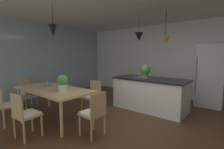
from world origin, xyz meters
The scene contains 17 objects.
ground_plane centered at (0.00, 0.00, -0.02)m, with size 10.00×8.40×0.04m, color #4C301E.
wall_back_kitchen centered at (0.00, 3.26, 1.35)m, with size 10.00×0.12×2.70m, color white.
window_wall_left_glazing centered at (-4.06, 0.00, 1.35)m, with size 0.06×8.40×2.70m, color #9EB7C6.
dining_table centered at (-1.76, -0.69, 0.69)m, with size 2.08×0.99×0.75m.
chair_window_end centered at (-3.17, -0.69, 0.47)m, with size 0.43×0.43×0.87m.
chair_kitchen_end centered at (-0.35, -0.69, 0.47)m, with size 0.42×0.42×0.87m.
chair_near_left centered at (-2.22, -1.56, 0.47)m, with size 0.40×0.40×0.87m.
chair_far_right centered at (-1.29, 0.18, 0.47)m, with size 0.41×0.41×0.87m.
chair_near_right centered at (-1.28, -1.56, 0.47)m, with size 0.43×0.43×0.87m.
kitchen_island centered at (-0.23, 1.43, 0.46)m, with size 2.03×0.95×0.91m.
refrigerator centered at (1.05, 2.86, 0.94)m, with size 0.73×0.67×1.88m.
pendant_over_table centered at (-1.61, -0.71, 2.10)m, with size 0.17×0.17×0.74m.
pendant_over_island_main centered at (-0.62, 1.43, 2.08)m, with size 0.23×0.23×0.74m.
pendant_over_island_aux centered at (0.17, 1.43, 1.95)m, with size 0.23×0.23×0.84m.
potted_plant_on_island centered at (-0.39, 1.43, 1.12)m, with size 0.30×0.30×0.39m.
potted_plant_on_table centered at (-1.34, -0.69, 0.94)m, with size 0.24×0.24×0.37m.
vase_on_dining_table centered at (-2.04, -0.65, 0.83)m, with size 0.10×0.10×0.16m.
Camera 1 is at (1.80, -2.77, 1.56)m, focal length 25.95 mm.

